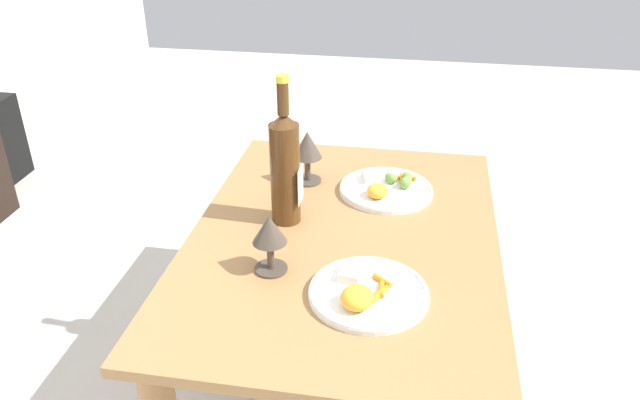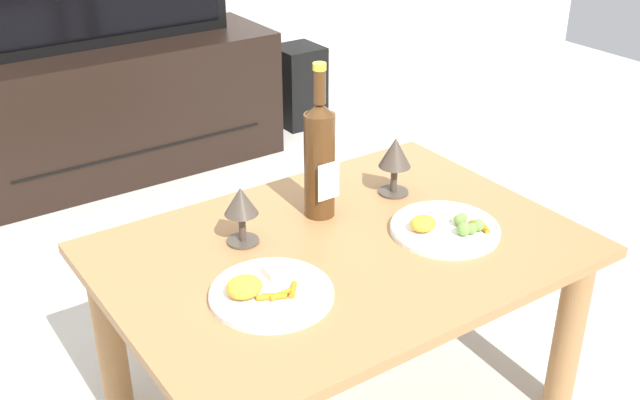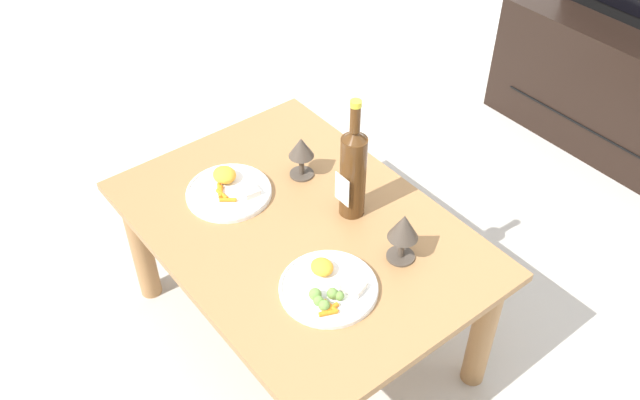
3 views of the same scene
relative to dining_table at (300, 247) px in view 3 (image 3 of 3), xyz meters
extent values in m
plane|color=#B7B2A8|center=(0.00, 0.00, -0.39)|extent=(6.40, 6.40, 0.00)
cube|color=#9E7042|center=(0.00, 0.00, 0.08)|extent=(1.05, 0.74, 0.03)
cylinder|color=#9E7042|center=(-0.46, -0.30, -0.16)|extent=(0.07, 0.07, 0.45)
cylinder|color=#9E7042|center=(-0.46, 0.30, -0.16)|extent=(0.07, 0.07, 0.45)
cylinder|color=#9E7042|center=(0.46, 0.30, -0.16)|extent=(0.07, 0.07, 0.45)
cube|color=black|center=(0.11, 1.45, -0.23)|extent=(1.02, 0.01, 0.01)
cylinder|color=#4C2D14|center=(0.04, 0.15, 0.22)|extent=(0.07, 0.07, 0.26)
cone|color=#4C2D14|center=(0.04, 0.15, 0.36)|extent=(0.07, 0.07, 0.03)
cylinder|color=#4C2D14|center=(0.04, 0.15, 0.41)|extent=(0.03, 0.03, 0.08)
cylinder|color=yellow|center=(0.04, 0.15, 0.46)|extent=(0.03, 0.03, 0.02)
cube|color=silver|center=(0.04, 0.11, 0.19)|extent=(0.06, 0.00, 0.09)
cylinder|color=#473D33|center=(-0.17, 0.14, 0.09)|extent=(0.07, 0.07, 0.01)
cylinder|color=#473D33|center=(-0.17, 0.14, 0.13)|extent=(0.02, 0.02, 0.07)
cone|color=#473D33|center=(-0.17, 0.14, 0.19)|extent=(0.08, 0.08, 0.06)
cylinder|color=#473D33|center=(0.26, 0.14, 0.09)|extent=(0.08, 0.08, 0.01)
cylinder|color=#473D33|center=(0.26, 0.14, 0.13)|extent=(0.02, 0.02, 0.07)
cone|color=#473D33|center=(0.26, 0.14, 0.20)|extent=(0.08, 0.08, 0.08)
cylinder|color=white|center=(-0.23, -0.08, 0.09)|extent=(0.25, 0.25, 0.01)
torus|color=white|center=(-0.23, -0.08, 0.10)|extent=(0.25, 0.25, 0.01)
ellipsoid|color=orange|center=(-0.28, -0.07, 0.12)|extent=(0.07, 0.07, 0.04)
cube|color=beige|center=(-0.19, -0.04, 0.11)|extent=(0.06, 0.05, 0.02)
cylinder|color=orange|center=(-0.20, -0.11, 0.11)|extent=(0.04, 0.05, 0.01)
cylinder|color=orange|center=(-0.23, -0.11, 0.11)|extent=(0.05, 0.01, 0.01)
cylinder|color=orange|center=(-0.24, -0.11, 0.11)|extent=(0.05, 0.04, 0.01)
cylinder|color=orange|center=(-0.25, -0.10, 0.11)|extent=(0.05, 0.03, 0.01)
cylinder|color=white|center=(0.23, -0.08, 0.09)|extent=(0.25, 0.25, 0.01)
torus|color=white|center=(0.23, -0.08, 0.10)|extent=(0.25, 0.25, 0.01)
ellipsoid|color=orange|center=(0.18, -0.07, 0.12)|extent=(0.06, 0.06, 0.03)
cube|color=beige|center=(0.28, -0.04, 0.11)|extent=(0.07, 0.06, 0.02)
cylinder|color=orange|center=(0.30, -0.14, 0.11)|extent=(0.03, 0.05, 0.01)
cylinder|color=orange|center=(0.30, -0.13, 0.11)|extent=(0.01, 0.05, 0.01)
cylinder|color=orange|center=(0.29, -0.12, 0.11)|extent=(0.05, 0.01, 0.01)
sphere|color=olive|center=(0.27, -0.10, 0.11)|extent=(0.03, 0.03, 0.03)
sphere|color=olive|center=(0.26, -0.14, 0.11)|extent=(0.03, 0.03, 0.03)
sphere|color=olive|center=(0.28, -0.09, 0.11)|extent=(0.02, 0.02, 0.02)
sphere|color=olive|center=(0.24, -0.13, 0.12)|extent=(0.03, 0.03, 0.03)
sphere|color=olive|center=(0.28, -0.14, 0.11)|extent=(0.03, 0.03, 0.03)
camera|label=1|loc=(-1.28, -0.16, 0.89)|focal=34.98mm
camera|label=2|loc=(-0.87, -1.19, 0.96)|focal=42.92mm
camera|label=3|loc=(1.14, -0.82, 1.44)|focal=39.13mm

